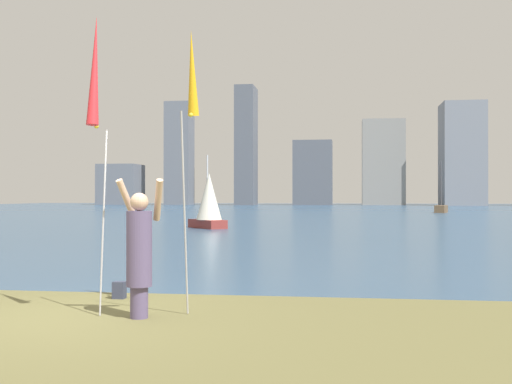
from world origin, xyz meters
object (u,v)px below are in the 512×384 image
(person, at_px, (139,249))
(bag, at_px, (119,290))
(kite_flag_left, at_px, (95,76))
(kite_flag_right, at_px, (192,80))
(sailboat_1, at_px, (441,209))
(sailboat_4, at_px, (209,202))

(person, height_order, bag, person)
(kite_flag_left, relative_size, kite_flag_right, 1.02)
(kite_flag_left, bearing_deg, person, 12.75)
(kite_flag_left, distance_m, bag, 3.45)
(bag, height_order, sailboat_1, sailboat_1)
(bag, distance_m, sailboat_1, 53.34)
(person, distance_m, bag, 1.85)
(bag, xyz_separation_m, sailboat_1, (12.44, 51.87, 0.25))
(person, xyz_separation_m, kite_flag_left, (-0.56, -0.13, 2.27))
(kite_flag_right, bearing_deg, bag, 146.92)
(person, xyz_separation_m, kite_flag_right, (0.56, 0.58, 2.32))
(kite_flag_right, relative_size, bag, 14.86)
(sailboat_4, bearing_deg, kite_flag_right, -78.36)
(bag, relative_size, sailboat_4, 0.07)
(kite_flag_left, height_order, bag, kite_flag_left)
(kite_flag_right, height_order, bag, kite_flag_right)
(person, bearing_deg, bag, 132.16)
(person, xyz_separation_m, sailboat_1, (11.62, 53.34, -0.52))
(kite_flag_left, bearing_deg, sailboat_1, 77.16)
(kite_flag_left, relative_size, sailboat_1, 0.83)
(bag, bearing_deg, sailboat_1, 76.52)
(kite_flag_right, xyz_separation_m, sailboat_4, (-4.53, 21.99, -1.94))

